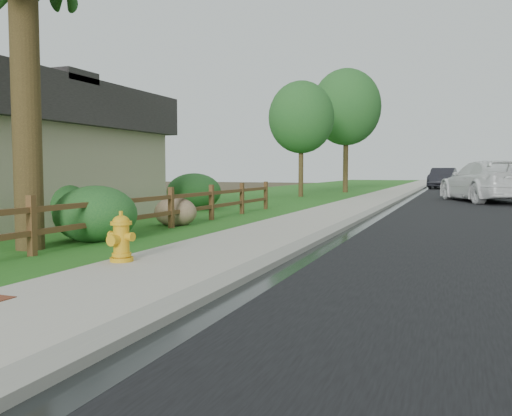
% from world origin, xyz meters
% --- Properties ---
extents(ground, '(120.00, 120.00, 0.00)m').
position_xyz_m(ground, '(0.00, 0.00, 0.00)').
color(ground, '#3E3422').
extents(road, '(8.00, 90.00, 0.02)m').
position_xyz_m(road, '(4.60, 35.00, 0.01)').
color(road, black).
rests_on(road, ground).
extents(curb, '(0.40, 90.00, 0.12)m').
position_xyz_m(curb, '(0.40, 35.00, 0.06)').
color(curb, gray).
rests_on(curb, ground).
extents(wet_gutter, '(0.50, 90.00, 0.00)m').
position_xyz_m(wet_gutter, '(0.75, 35.00, 0.02)').
color(wet_gutter, black).
rests_on(wet_gutter, road).
extents(sidewalk, '(2.20, 90.00, 0.10)m').
position_xyz_m(sidewalk, '(-0.90, 35.00, 0.05)').
color(sidewalk, '#ADA597').
rests_on(sidewalk, ground).
extents(grass_strip, '(1.60, 90.00, 0.06)m').
position_xyz_m(grass_strip, '(-2.80, 35.00, 0.03)').
color(grass_strip, '#1F5A19').
rests_on(grass_strip, ground).
extents(lawn_near, '(9.00, 90.00, 0.04)m').
position_xyz_m(lawn_near, '(-8.00, 35.00, 0.02)').
color(lawn_near, '#1F5A19').
rests_on(lawn_near, ground).
extents(ranch_fence, '(0.12, 16.92, 1.10)m').
position_xyz_m(ranch_fence, '(-3.60, 6.40, 0.62)').
color(ranch_fence, '#51381B').
rests_on(ranch_fence, ground).
extents(fire_hydrant, '(0.52, 0.42, 0.79)m').
position_xyz_m(fire_hydrant, '(-1.70, 2.65, 0.46)').
color(fire_hydrant, yellow).
rests_on(fire_hydrant, sidewalk).
extents(white_suv, '(4.79, 7.21, 1.94)m').
position_xyz_m(white_suv, '(4.45, 23.65, 0.99)').
color(white_suv, white).
rests_on(white_suv, road).
extents(dark_car_far, '(2.30, 5.32, 1.70)m').
position_xyz_m(dark_car_far, '(2.00, 42.63, 0.87)').
color(dark_car_far, black).
rests_on(dark_car_far, road).
extents(boulder, '(1.42, 1.21, 0.81)m').
position_xyz_m(boulder, '(-3.90, 8.36, 0.40)').
color(boulder, brown).
rests_on(boulder, ground).
extents(shrub_b, '(2.03, 2.03, 1.21)m').
position_xyz_m(shrub_b, '(-3.90, 4.94, 0.60)').
color(shrub_b, '#1A4A21').
rests_on(shrub_b, ground).
extents(shrub_c, '(2.18, 2.18, 1.26)m').
position_xyz_m(shrub_c, '(-6.50, 6.68, 0.63)').
color(shrub_c, '#1A4A21').
rests_on(shrub_c, ground).
extents(shrub_d, '(2.37, 2.37, 1.41)m').
position_xyz_m(shrub_d, '(-6.22, 14.00, 0.71)').
color(shrub_d, '#1A4A21').
rests_on(shrub_d, ground).
extents(tree_near_left, '(3.66, 3.66, 6.49)m').
position_xyz_m(tree_near_left, '(-5.09, 24.94, 4.46)').
color(tree_near_left, '#332815').
rests_on(tree_near_left, ground).
extents(tree_mid_left, '(4.62, 4.62, 8.26)m').
position_xyz_m(tree_mid_left, '(-3.90, 31.67, 5.70)').
color(tree_mid_left, '#332815').
rests_on(tree_mid_left, ground).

